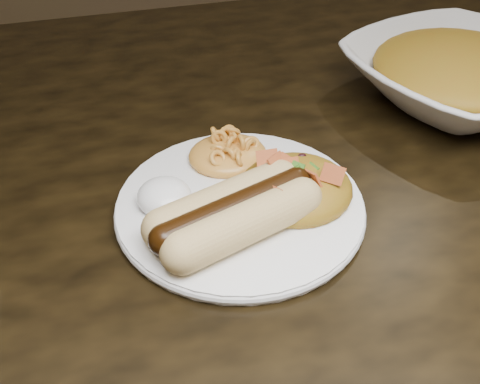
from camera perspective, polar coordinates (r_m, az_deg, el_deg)
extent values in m
cube|color=black|center=(0.57, 4.04, 0.79)|extent=(1.60, 0.90, 0.04)
cylinder|color=white|center=(0.50, 0.00, -1.40)|extent=(0.22, 0.22, 0.01)
cylinder|color=beige|center=(0.45, -0.03, -3.44)|extent=(0.12, 0.07, 0.03)
cylinder|color=beige|center=(0.47, -1.08, -0.89)|extent=(0.12, 0.07, 0.03)
cylinder|color=black|center=(0.46, -0.57, -1.76)|extent=(0.13, 0.07, 0.03)
ellipsoid|color=gold|center=(0.54, -1.26, 4.70)|extent=(0.08, 0.07, 0.03)
ellipsoid|color=white|center=(0.49, -7.77, 0.12)|extent=(0.05, 0.05, 0.03)
ellipsoid|color=#A32408|center=(0.50, 5.70, 0.94)|extent=(0.10, 0.10, 0.04)
imported|color=silver|center=(0.70, 21.26, 10.85)|extent=(0.30, 0.30, 0.06)
ellipsoid|color=#A32408|center=(0.69, 21.67, 12.35)|extent=(0.20, 0.20, 0.05)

